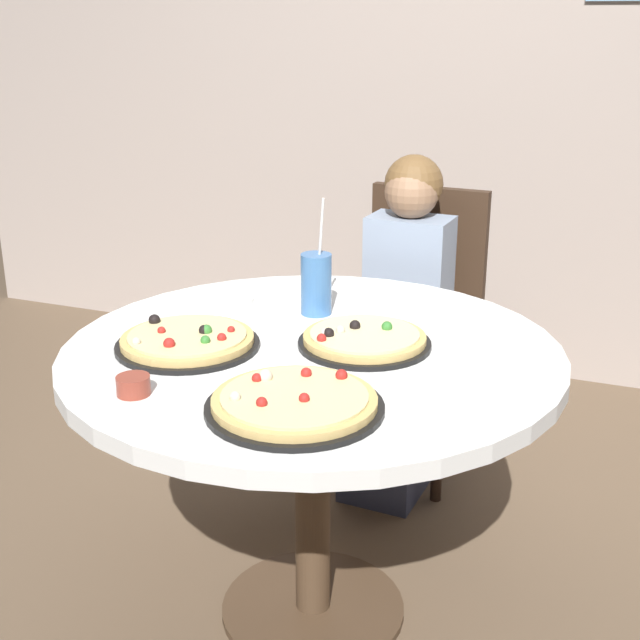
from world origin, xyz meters
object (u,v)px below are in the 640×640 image
object	(u,v)px
pizza_cheese	(187,341)
sauce_bowl	(133,385)
diner_child	(399,345)
pizza_veggie	(294,403)
pizza_pepperoni	(364,340)
chair_wooden	(417,315)
dining_table	(312,386)
plate_small	(220,300)
soda_cup	(316,284)

from	to	relation	value
pizza_cheese	sauce_bowl	world-z (taller)	pizza_cheese
diner_child	pizza_veggie	bearing A→B (deg)	-84.59
pizza_pepperoni	chair_wooden	bearing A→B (deg)	96.97
dining_table	chair_wooden	xyz separation A→B (m)	(0.00, 0.93, -0.12)
chair_wooden	plate_small	bearing A→B (deg)	-117.15
sauce_bowl	plate_small	distance (m)	0.61
pizza_veggie	sauce_bowl	world-z (taller)	pizza_veggie
pizza_veggie	plate_small	size ratio (longest dim) A/B	1.98
chair_wooden	pizza_cheese	size ratio (longest dim) A/B	2.81
pizza_cheese	pizza_pepperoni	world-z (taller)	pizza_cheese
sauce_bowl	plate_small	xyz separation A→B (m)	(-0.12, 0.60, -0.02)
diner_child	plate_small	xyz separation A→B (m)	(-0.36, -0.53, 0.27)
sauce_bowl	plate_small	world-z (taller)	sauce_bowl
pizza_pepperoni	sauce_bowl	distance (m)	0.56
pizza_pepperoni	soda_cup	distance (m)	0.27
pizza_veggie	chair_wooden	bearing A→B (deg)	94.25
pizza_pepperoni	plate_small	xyz separation A→B (m)	(-0.47, 0.17, -0.01)
plate_small	pizza_veggie	bearing A→B (deg)	-50.20
pizza_veggie	plate_small	distance (m)	0.71
pizza_veggie	sauce_bowl	distance (m)	0.34
diner_child	pizza_pepperoni	xyz separation A→B (m)	(0.12, -0.70, 0.28)
pizza_pepperoni	pizza_veggie	bearing A→B (deg)	-92.10
dining_table	diner_child	size ratio (longest dim) A/B	1.09
dining_table	pizza_cheese	bearing A→B (deg)	-156.96
pizza_veggie	plate_small	xyz separation A→B (m)	(-0.46, 0.55, -0.01)
pizza_pepperoni	sauce_bowl	xyz separation A→B (m)	(-0.35, -0.43, 0.00)
chair_wooden	pizza_cheese	world-z (taller)	chair_wooden
chair_wooden	soda_cup	xyz separation A→B (m)	(-0.09, -0.70, 0.30)
plate_small	pizza_cheese	bearing A→B (deg)	-74.70
dining_table	chair_wooden	bearing A→B (deg)	89.71
diner_child	chair_wooden	bearing A→B (deg)	87.35
chair_wooden	plate_small	size ratio (longest dim) A/B	5.28
chair_wooden	plate_small	distance (m)	0.83
pizza_cheese	sauce_bowl	bearing A→B (deg)	-83.54
diner_child	pizza_pepperoni	distance (m)	0.76
pizza_cheese	soda_cup	xyz separation A→B (m)	(0.19, 0.34, 0.06)
chair_wooden	sauce_bowl	bearing A→B (deg)	-100.48
dining_table	pizza_pepperoni	distance (m)	0.17
pizza_cheese	diner_child	bearing A→B (deg)	72.86
dining_table	sauce_bowl	xyz separation A→B (m)	(-0.24, -0.39, 0.12)
chair_wooden	pizza_pepperoni	xyz separation A→B (m)	(0.11, -0.88, 0.24)
pizza_veggie	pizza_cheese	bearing A→B (deg)	149.33
chair_wooden	soda_cup	size ratio (longest dim) A/B	3.09
soda_cup	pizza_veggie	bearing A→B (deg)	-72.20
chair_wooden	diner_child	bearing A→B (deg)	-92.65
dining_table	soda_cup	size ratio (longest dim) A/B	3.83
dining_table	pizza_veggie	xyz separation A→B (m)	(0.10, -0.33, 0.12)
plate_small	soda_cup	bearing A→B (deg)	1.63
pizza_cheese	sauce_bowl	size ratio (longest dim) A/B	4.83
chair_wooden	soda_cup	bearing A→B (deg)	-96.93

